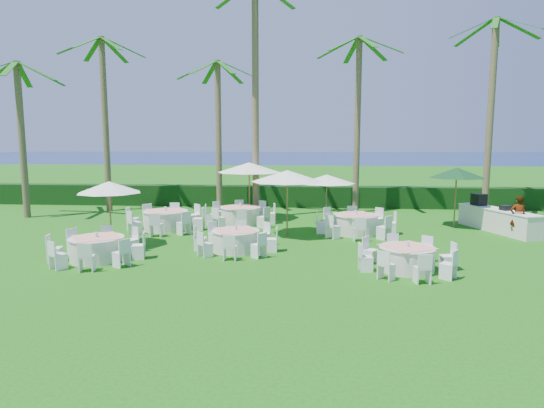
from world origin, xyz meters
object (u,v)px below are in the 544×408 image
(buffet_table, at_px, (497,219))
(banquet_table_a, at_px, (97,248))
(umbrella_d, at_px, (327,179))
(staff_person, at_px, (518,217))
(banquet_table_f, at_px, (356,224))
(umbrella_a, at_px, (109,187))
(umbrella_c, at_px, (249,167))
(banquet_table_c, at_px, (407,258))
(umbrella_b, at_px, (287,176))
(umbrella_green, at_px, (457,173))
(banquet_table_d, at_px, (166,220))
(banquet_table_e, at_px, (240,215))
(banquet_table_b, at_px, (236,240))

(buffet_table, bearing_deg, banquet_table_a, -157.75)
(umbrella_d, xyz_separation_m, staff_person, (7.33, -2.25, -1.25))
(banquet_table_f, distance_m, staff_person, 6.22)
(umbrella_a, relative_size, umbrella_c, 0.76)
(banquet_table_c, distance_m, umbrella_a, 10.31)
(banquet_table_c, relative_size, umbrella_a, 1.20)
(umbrella_c, bearing_deg, banquet_table_a, -115.14)
(banquet_table_a, bearing_deg, umbrella_b, 36.26)
(banquet_table_a, relative_size, umbrella_d, 1.17)
(umbrella_c, height_order, staff_person, umbrella_c)
(banquet_table_c, distance_m, staff_person, 7.26)
(banquet_table_a, relative_size, umbrella_c, 0.96)
(umbrella_c, height_order, umbrella_d, umbrella_c)
(banquet_table_f, relative_size, umbrella_green, 1.22)
(staff_person, bearing_deg, banquet_table_d, -0.61)
(banquet_table_e, height_order, umbrella_b, umbrella_b)
(banquet_table_a, xyz_separation_m, umbrella_b, (5.83, 4.28, 2.01))
(banquet_table_c, distance_m, buffet_table, 8.11)
(umbrella_a, xyz_separation_m, buffet_table, (14.93, 4.12, -1.64))
(banquet_table_d, relative_size, staff_person, 1.98)
(banquet_table_c, bearing_deg, buffet_table, 51.70)
(banquet_table_f, relative_size, umbrella_c, 1.04)
(banquet_table_a, xyz_separation_m, umbrella_c, (3.81, 8.12, 2.13))
(umbrella_c, bearing_deg, buffet_table, -11.31)
(umbrella_d, distance_m, buffet_table, 7.33)
(umbrella_b, bearing_deg, umbrella_a, -158.53)
(staff_person, bearing_deg, banquet_table_e, -9.18)
(umbrella_a, height_order, umbrella_green, umbrella_green)
(banquet_table_a, distance_m, umbrella_a, 2.57)
(banquet_table_d, relative_size, banquet_table_e, 1.03)
(banquet_table_c, bearing_deg, banquet_table_d, 148.27)
(umbrella_c, bearing_deg, staff_person, -17.82)
(banquet_table_a, relative_size, banquet_table_c, 1.05)
(buffet_table, bearing_deg, banquet_table_b, -157.24)
(banquet_table_b, bearing_deg, banquet_table_f, 36.79)
(umbrella_a, bearing_deg, banquet_table_e, 51.30)
(umbrella_c, xyz_separation_m, umbrella_d, (3.67, -1.28, -0.43))
(banquet_table_b, height_order, banquet_table_c, banquet_table_b)
(banquet_table_b, xyz_separation_m, banquet_table_e, (-0.62, 5.13, 0.04))
(banquet_table_b, distance_m, umbrella_green, 10.48)
(banquet_table_c, height_order, banquet_table_d, banquet_table_d)
(banquet_table_a, xyz_separation_m, banquet_table_d, (0.58, 5.15, 0.04))
(banquet_table_e, height_order, banquet_table_f, banquet_table_f)
(banquet_table_d, xyz_separation_m, buffet_table, (14.00, 0.82, 0.07))
(banquet_table_b, height_order, umbrella_d, umbrella_d)
(banquet_table_b, relative_size, banquet_table_c, 1.02)
(banquet_table_a, relative_size, banquet_table_d, 0.90)
(banquet_table_f, distance_m, buffet_table, 6.07)
(banquet_table_e, height_order, umbrella_green, umbrella_green)
(umbrella_a, xyz_separation_m, staff_person, (15.16, 2.74, -1.31))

